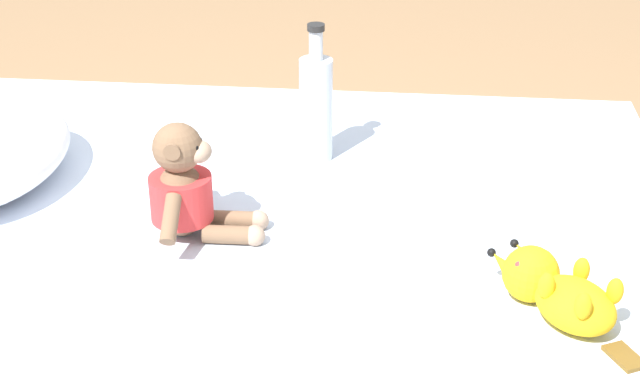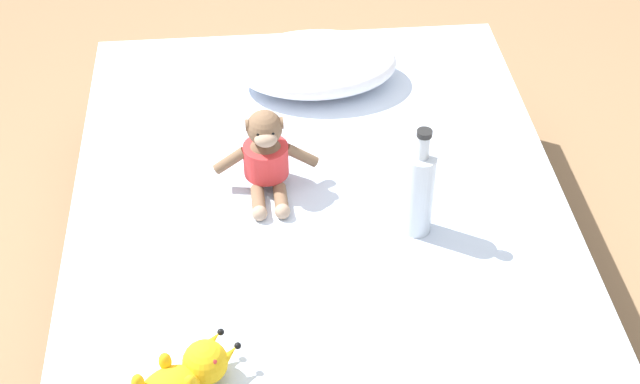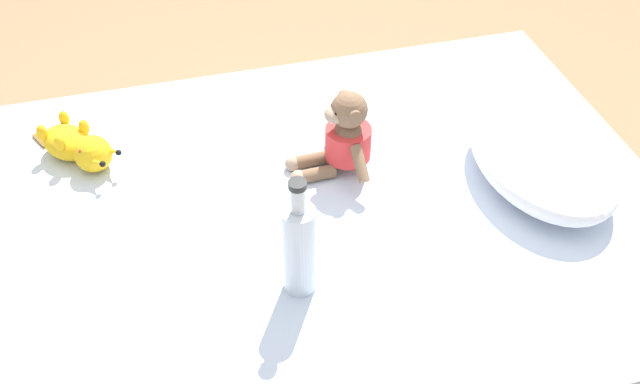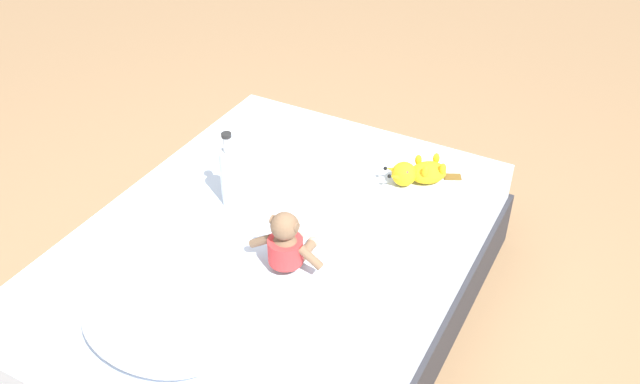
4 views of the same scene
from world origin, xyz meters
TOP-DOWN VIEW (x-y plane):
  - ground_plane at (0.00, 0.00)m, footprint 16.00×16.00m
  - bed at (0.00, 0.00)m, footprint 1.36×1.84m
  - pillow at (0.04, 0.59)m, footprint 0.51×0.35m
  - plush_monkey at (-0.14, 0.10)m, footprint 0.29×0.23m
  - plush_yellow_creature at (-0.34, -0.58)m, footprint 0.29×0.25m
  - glass_bottle at (0.24, -0.11)m, footprint 0.08×0.08m

SIDE VIEW (x-z plane):
  - ground_plane at x=0.00m, z-range 0.00..0.00m
  - bed at x=0.00m, z-range 0.00..0.42m
  - plush_yellow_creature at x=-0.34m, z-range 0.42..0.52m
  - pillow at x=0.04m, z-range 0.42..0.56m
  - plush_monkey at x=-0.14m, z-range 0.40..0.64m
  - glass_bottle at x=0.24m, z-range 0.39..0.71m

